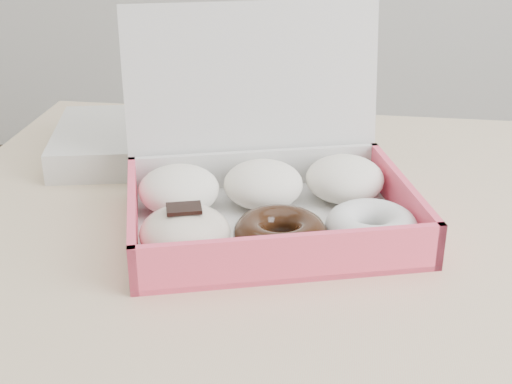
# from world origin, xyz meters

# --- Properties ---
(table) EXTENTS (1.20, 0.80, 0.75)m
(table) POSITION_xyz_m (0.00, 0.00, 0.67)
(table) COLOR #D2B08A
(table) RESTS_ON ground
(donut_box) EXTENTS (0.39, 0.36, 0.23)m
(donut_box) POSITION_xyz_m (-0.18, -0.02, 0.79)
(donut_box) COLOR silver
(donut_box) RESTS_ON table
(newspapers) EXTENTS (0.30, 0.26, 0.04)m
(newspapers) POSITION_xyz_m (-0.37, 0.18, 0.77)
(newspapers) COLOR silver
(newspapers) RESTS_ON table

